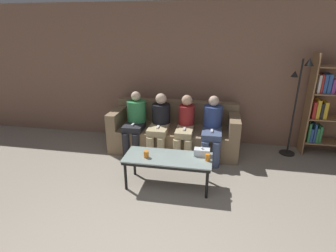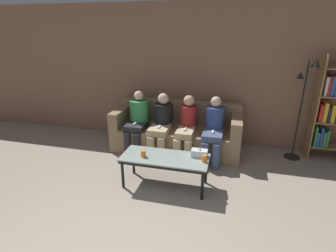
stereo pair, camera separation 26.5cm
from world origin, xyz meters
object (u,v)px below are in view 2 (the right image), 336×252
(tissue_box, at_px, (199,153))
(seated_person_right_end, at_px, (214,127))
(bookshelf, at_px, (334,110))
(seated_person_mid_right, at_px, (187,126))
(seated_person_left_end, at_px, (138,119))
(standing_lamp, at_px, (303,100))
(couch, at_px, (177,132))
(seated_person_mid_left, at_px, (162,122))
(coffee_table, at_px, (165,160))
(cup_near_right, at_px, (143,154))
(cup_near_left, at_px, (204,158))

(tissue_box, bearing_deg, seated_person_right_end, 82.81)
(bookshelf, distance_m, seated_person_mid_right, 2.45)
(seated_person_left_end, bearing_deg, standing_lamp, 7.07)
(bookshelf, distance_m, standing_lamp, 0.57)
(couch, relative_size, seated_person_mid_left, 2.13)
(coffee_table, height_order, bookshelf, bookshelf)
(cup_near_right, distance_m, seated_person_mid_right, 1.16)
(cup_near_left, distance_m, seated_person_left_end, 1.72)
(tissue_box, distance_m, standing_lamp, 2.04)
(couch, distance_m, seated_person_right_end, 0.77)
(coffee_table, relative_size, seated_person_left_end, 1.12)
(cup_near_right, distance_m, seated_person_mid_left, 1.11)
(couch, xyz_separation_m, seated_person_mid_left, (-0.23, -0.23, 0.26))
(coffee_table, distance_m, seated_person_right_end, 1.19)
(cup_near_left, height_order, cup_near_right, cup_near_left)
(coffee_table, bearing_deg, couch, 95.04)
(couch, height_order, coffee_table, couch)
(cup_near_right, xyz_separation_m, tissue_box, (0.75, 0.20, 0.01))
(seated_person_mid_left, bearing_deg, seated_person_mid_right, -3.06)
(tissue_box, bearing_deg, bookshelf, 35.05)
(cup_near_left, xyz_separation_m, seated_person_mid_left, (-0.89, 1.04, 0.07))
(seated_person_mid_left, bearing_deg, cup_near_right, -87.52)
(tissue_box, distance_m, seated_person_mid_left, 1.21)
(bookshelf, bearing_deg, seated_person_left_end, -171.62)
(seated_person_left_end, height_order, seated_person_mid_left, seated_person_left_end)
(cup_near_right, distance_m, seated_person_left_end, 1.25)
(coffee_table, xyz_separation_m, tissue_box, (0.46, 0.13, 0.10))
(seated_person_mid_right, relative_size, seated_person_right_end, 0.99)
(tissue_box, relative_size, seated_person_left_end, 0.20)
(cup_near_left, xyz_separation_m, bookshelf, (1.94, 1.56, 0.37))
(seated_person_left_end, relative_size, seated_person_right_end, 1.01)
(seated_person_mid_left, relative_size, seated_person_mid_right, 1.01)
(cup_near_left, relative_size, seated_person_left_end, 0.09)
(cup_near_right, xyz_separation_m, bookshelf, (2.78, 1.62, 0.37))
(couch, distance_m, tissue_box, 1.29)
(coffee_table, height_order, seated_person_left_end, seated_person_left_end)
(cup_near_left, relative_size, tissue_box, 0.43)
(tissue_box, xyz_separation_m, standing_lamp, (1.50, 1.28, 0.53))
(coffee_table, distance_m, cup_near_left, 0.55)
(tissue_box, relative_size, seated_person_right_end, 0.20)
(couch, height_order, seated_person_mid_left, seated_person_mid_left)
(bookshelf, height_order, seated_person_right_end, bookshelf)
(bookshelf, xyz_separation_m, standing_lamp, (-0.53, -0.14, 0.17))
(standing_lamp, bearing_deg, seated_person_mid_right, -167.83)
(cup_near_left, xyz_separation_m, seated_person_right_end, (0.03, 1.03, 0.07))
(tissue_box, xyz_separation_m, seated_person_mid_right, (-0.34, 0.88, 0.05))
(coffee_table, bearing_deg, seated_person_right_end, 60.82)
(seated_person_left_end, relative_size, seated_person_mid_left, 1.01)
(couch, xyz_separation_m, cup_near_right, (-0.18, -1.34, 0.19))
(tissue_box, bearing_deg, coffee_table, -164.17)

